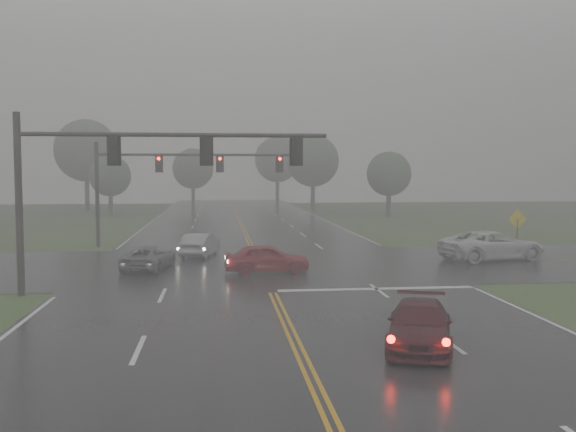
{
  "coord_description": "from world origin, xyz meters",
  "views": [
    {
      "loc": [
        -2.25,
        -12.15,
        5.05
      ],
      "look_at": [
        0.86,
        16.0,
        3.07
      ],
      "focal_mm": 40.0,
      "sensor_mm": 36.0,
      "label": 1
    }
  ],
  "objects": [
    {
      "name": "pickup_white",
      "position": [
        13.27,
        22.51,
        0.0
      ],
      "size": [
        6.48,
        4.07,
        1.67
      ],
      "primitive_type": "imported",
      "rotation": [
        0.0,
        0.0,
        1.8
      ],
      "color": "silver",
      "rests_on": "ground"
    },
    {
      "name": "sedan_red",
      "position": [
        0.18,
        19.36,
        0.0
      ],
      "size": [
        4.31,
        1.93,
        1.44
      ],
      "primitive_type": "imported",
      "rotation": [
        0.0,
        0.0,
        1.63
      ],
      "color": "maroon",
      "rests_on": "ground"
    },
    {
      "name": "tree_n_mid",
      "position": [
        -5.54,
        76.85,
        5.39
      ],
      "size": [
        5.59,
        5.59,
        8.2
      ],
      "color": "#352923",
      "rests_on": "ground"
    },
    {
      "name": "sign_diamond_east",
      "position": [
        15.48,
        24.06,
        1.89
      ],
      "size": [
        1.17,
        0.1,
        2.81
      ],
      "rotation": [
        0.0,
        0.0,
        0.02
      ],
      "color": "black",
      "rests_on": "ground"
    },
    {
      "name": "sedan_maroon",
      "position": [
        3.49,
        5.4,
        0.0
      ],
      "size": [
        3.1,
        4.73,
        1.27
      ],
      "primitive_type": "imported",
      "rotation": [
        0.0,
        0.0,
        -0.33
      ],
      "color": "#3B0A12",
      "rests_on": "ground"
    },
    {
      "name": "tree_ne_a",
      "position": [
        9.81,
        68.2,
        6.36
      ],
      "size": [
        6.58,
        6.58,
        9.66
      ],
      "color": "#352923",
      "rests_on": "ground"
    },
    {
      "name": "main_road",
      "position": [
        0.0,
        20.0,
        0.0
      ],
      "size": [
        18.0,
        160.0,
        0.02
      ],
      "primitive_type": "cube",
      "color": "black",
      "rests_on": "ground"
    },
    {
      "name": "cross_street",
      "position": [
        0.0,
        22.0,
        0.0
      ],
      "size": [
        120.0,
        14.0,
        0.02
      ],
      "primitive_type": "cube",
      "color": "black",
      "rests_on": "ground"
    },
    {
      "name": "tree_e_near",
      "position": [
        16.61,
        57.01,
        4.75
      ],
      "size": [
        4.93,
        4.93,
        7.23
      ],
      "color": "#352923",
      "rests_on": "ground"
    },
    {
      "name": "tree_n_far",
      "position": [
        7.14,
        87.71,
        6.86
      ],
      "size": [
        7.1,
        7.1,
        10.44
      ],
      "color": "#352923",
      "rests_on": "ground"
    },
    {
      "name": "signal_gantry_near",
      "position": [
        -6.34,
        14.67,
        5.19
      ],
      "size": [
        12.68,
        0.32,
        7.42
      ],
      "color": "black",
      "rests_on": "ground"
    },
    {
      "name": "tree_nw_a",
      "position": [
        -14.29,
        62.28,
        4.51
      ],
      "size": [
        4.68,
        4.68,
        6.87
      ],
      "color": "#352923",
      "rests_on": "ground"
    },
    {
      "name": "car_grey",
      "position": [
        -5.78,
        21.14,
        0.0
      ],
      "size": [
        2.76,
        4.61,
        1.2
      ],
      "primitive_type": "imported",
      "rotation": [
        0.0,
        0.0,
        2.95
      ],
      "color": "#56585D",
      "rests_on": "ground"
    },
    {
      "name": "sedan_silver",
      "position": [
        -3.28,
        25.96,
        0.0
      ],
      "size": [
        2.39,
        4.39,
        1.37
      ],
      "primitive_type": "imported",
      "rotation": [
        0.0,
        0.0,
        2.9
      ],
      "color": "#929499",
      "rests_on": "ground"
    },
    {
      "name": "stop_bar",
      "position": [
        4.5,
        14.4,
        0.0
      ],
      "size": [
        8.5,
        0.5,
        0.01
      ],
      "primitive_type": "cube",
      "color": "silver",
      "rests_on": "ground"
    },
    {
      "name": "ground",
      "position": [
        0.0,
        0.0,
        0.0
      ],
      "size": [
        180.0,
        180.0,
        0.0
      ],
      "primitive_type": "plane",
      "color": "#2C441D",
      "rests_on": "ground"
    },
    {
      "name": "tree_nw_b",
      "position": [
        -18.76,
        71.95,
        7.67
      ],
      "size": [
        7.94,
        7.94,
        11.66
      ],
      "color": "#352923",
      "rests_on": "ground"
    },
    {
      "name": "signal_gantry_far",
      "position": [
        -5.89,
        31.64,
        4.95
      ],
      "size": [
        13.72,
        0.35,
        6.99
      ],
      "color": "black",
      "rests_on": "ground"
    }
  ]
}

